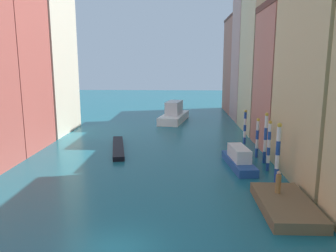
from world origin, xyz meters
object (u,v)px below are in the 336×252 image
Objects in this scene: mooring_pole_2 at (265,138)px; mooring_pole_3 at (257,137)px; mooring_pole_1 at (269,145)px; gondola_black at (118,147)px; mooring_pole_0 at (278,152)px; waterfront_dock at (286,205)px; person_on_dock at (278,183)px; vaporetto_white at (174,114)px; motorboat_0 at (239,159)px; mooring_pole_4 at (245,126)px.

mooring_pole_2 is 2.02m from mooring_pole_3.
gondola_black is at bearing 155.76° from mooring_pole_1.
mooring_pole_0 is 7.06m from mooring_pole_3.
waterfront_dock is 4.12× the size of person_on_dock.
mooring_pole_1 is at bearing 80.91° from person_on_dock.
mooring_pole_1 is at bearing -89.44° from mooring_pole_3.
mooring_pole_2 reaches higher than vaporetto_white.
mooring_pole_0 reaches higher than mooring_pole_3.
vaporetto_white is (-7.90, 32.60, 0.82)m from waterfront_dock.
mooring_pole_2 is 0.74× the size of motorboat_0.
mooring_pole_0 is 5.11m from mooring_pole_2.
mooring_pole_4 is at bearing 87.68° from waterfront_dock.
person_on_dock reaches higher than gondola_black.
mooring_pole_0 is at bearing -89.50° from mooring_pole_4.
vaporetto_white is 18.97m from gondola_black.
waterfront_dock is 10.51m from mooring_pole_2.
mooring_pole_4 is at bearing 86.88° from person_on_dock.
mooring_pole_4 is (-0.13, 5.75, 0.02)m from mooring_pole_3.
gondola_black is at bearing 170.78° from mooring_pole_3.
mooring_pole_4 reaches higher than mooring_pole_3.
mooring_pole_3 is at bearing 89.82° from mooring_pole_0.
mooring_pole_2 reaches higher than mooring_pole_0.
waterfront_dock is at bearing -46.92° from gondola_black.
mooring_pole_3 is (0.02, 7.04, -0.42)m from mooring_pole_0.
mooring_pole_0 reaches higher than person_on_dock.
gondola_black is at bearing 146.94° from mooring_pole_0.
mooring_pole_1 is at bearing -24.24° from gondola_black.
mooring_pole_4 reaches higher than vaporetto_white.
mooring_pole_3 is (1.04, 10.95, 0.63)m from person_on_dock.
mooring_pole_4 is 9.33m from motorboat_0.
mooring_pole_0 reaches higher than gondola_black.
motorboat_0 is (-2.32, -3.22, -1.29)m from mooring_pole_3.
mooring_pole_4 is at bearing 93.21° from mooring_pole_2.
mooring_pole_0 is 0.48× the size of vaporetto_white.
vaporetto_white is 24.50m from motorboat_0.
mooring_pole_0 is (1.02, 3.91, 1.05)m from person_on_dock.
mooring_pole_1 is at bearing -70.32° from vaporetto_white.
mooring_pole_1 reaches higher than motorboat_0.
waterfront_dock is 0.96× the size of motorboat_0.
mooring_pole_1 is 1.11× the size of mooring_pole_4.
gondola_black is (-14.43, 9.39, -2.21)m from mooring_pole_0.
motorboat_0 is (-2.19, -8.97, -1.32)m from mooring_pole_4.
mooring_pole_3 is (-0.30, 1.95, -0.42)m from mooring_pole_2.
gondola_black is at bearing 155.33° from motorboat_0.
mooring_pole_0 is at bearing -58.94° from motorboat_0.
person_on_dock is 9.17m from mooring_pole_2.
person_on_dock is 0.34× the size of mooring_pole_1.
mooring_pole_0 is 12.80m from mooring_pole_4.
mooring_pole_0 is at bearing -72.35° from vaporetto_white.
waterfront_dock is 9.09m from motorboat_0.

